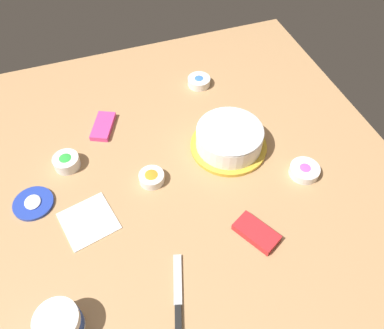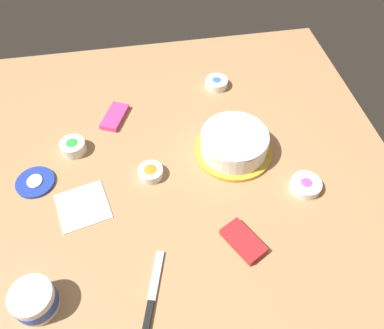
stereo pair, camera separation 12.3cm
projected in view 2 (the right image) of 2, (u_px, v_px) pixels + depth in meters
name	position (u px, v px, depth m)	size (l,w,h in m)	color
ground_plane	(168.00, 182.00, 1.23)	(1.54, 1.54, 0.00)	tan
frosted_cake	(234.00, 143.00, 1.28)	(0.26, 0.26, 0.10)	gold
frosting_tub	(34.00, 300.00, 0.96)	(0.11, 0.11, 0.08)	white
frosting_tub_lid	(35.00, 182.00, 1.23)	(0.12, 0.12, 0.02)	#233DAD
spreading_knife	(151.00, 301.00, 0.99)	(0.23, 0.09, 0.01)	silver
sprinkle_bowl_blue	(217.00, 83.00, 1.52)	(0.09, 0.09, 0.03)	white
sprinkle_bowl_green	(73.00, 146.00, 1.30)	(0.09, 0.09, 0.04)	white
sprinkle_bowl_orange	(151.00, 172.00, 1.24)	(0.08, 0.08, 0.03)	white
sprinkle_bowl_rainbow	(306.00, 185.00, 1.21)	(0.10, 0.10, 0.03)	white
candy_box_lower	(243.00, 241.00, 1.09)	(0.13, 0.07, 0.02)	red
candy_box_upper	(115.00, 117.00, 1.41)	(0.13, 0.06, 0.02)	#E53D8E
paper_napkin	(83.00, 206.00, 1.17)	(0.15, 0.15, 0.01)	white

